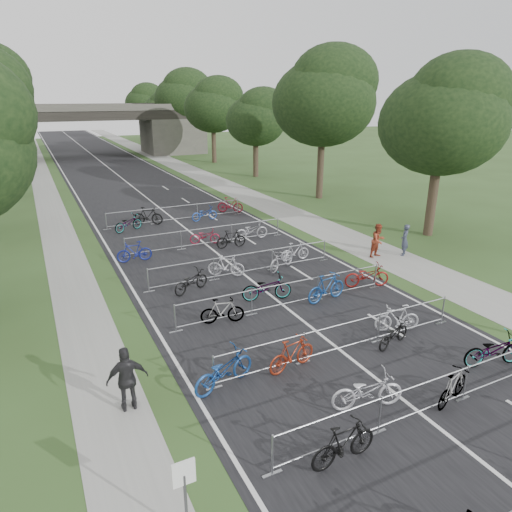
{
  "coord_description": "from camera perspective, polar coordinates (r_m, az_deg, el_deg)",
  "views": [
    {
      "loc": [
        -8.54,
        -3.51,
        8.14
      ],
      "look_at": [
        0.33,
        14.37,
        1.1
      ],
      "focal_mm": 32.0,
      "sensor_mm": 36.0,
      "label": 1
    }
  ],
  "objects": [
    {
      "name": "road",
      "position": [
        54.8,
        -17.38,
        10.03
      ],
      "size": [
        11.0,
        140.0,
        0.01
      ],
      "primitive_type": "cube",
      "color": "black",
      "rests_on": "ground"
    },
    {
      "name": "sidewalk_right",
      "position": [
        56.6,
        -9.27,
        10.92
      ],
      "size": [
        3.0,
        140.0,
        0.01
      ],
      "primitive_type": "cube",
      "color": "gray",
      "rests_on": "ground"
    },
    {
      "name": "sidewalk_left",
      "position": [
        54.14,
        -25.28,
        8.96
      ],
      "size": [
        2.0,
        140.0,
        0.01
      ],
      "primitive_type": "cube",
      "color": "gray",
      "rests_on": "ground"
    },
    {
      "name": "lane_markings",
      "position": [
        54.8,
        -17.38,
        10.02
      ],
      "size": [
        0.12,
        140.0,
        0.0
      ],
      "primitive_type": "cube",
      "color": "silver",
      "rests_on": "ground"
    },
    {
      "name": "overpass_bridge",
      "position": [
        69.2,
        -19.88,
        14.51
      ],
      "size": [
        31.0,
        8.0,
        7.05
      ],
      "color": "#484740",
      "rests_on": "ground"
    },
    {
      "name": "park_sign",
      "position": [
        9.63,
        -8.92,
        -26.42
      ],
      "size": [
        0.45,
        0.06,
        1.83
      ],
      "color": "#4C4C51",
      "rests_on": "ground"
    },
    {
      "name": "tree_right_0",
      "position": [
        29.12,
        22.56,
        15.63
      ],
      "size": [
        7.17,
        7.17,
        10.93
      ],
      "color": "#33261C",
      "rests_on": "ground"
    },
    {
      "name": "tree_right_1",
      "position": [
        38.17,
        8.65,
        18.87
      ],
      "size": [
        8.18,
        8.18,
        12.47
      ],
      "color": "#33261C",
      "rests_on": "ground"
    },
    {
      "name": "tree_right_2",
      "position": [
        48.58,
        0.12,
        16.85
      ],
      "size": [
        6.16,
        6.16,
        9.39
      ],
      "color": "#33261C",
      "rests_on": "ground"
    },
    {
      "name": "tree_right_3",
      "position": [
        59.53,
        -5.3,
        18.19
      ],
      "size": [
        7.17,
        7.17,
        10.93
      ],
      "color": "#33261C",
      "rests_on": "ground"
    },
    {
      "name": "tree_right_4",
      "position": [
        70.83,
        -9.07,
        19.01
      ],
      "size": [
        8.18,
        8.18,
        12.47
      ],
      "color": "#33261C",
      "rests_on": "ground"
    },
    {
      "name": "tree_right_5",
      "position": [
        82.36,
        -11.67,
        17.53
      ],
      "size": [
        6.16,
        6.16,
        9.39
      ],
      "color": "#33261C",
      "rests_on": "ground"
    },
    {
      "name": "tree_left_6",
      "position": [
        91.5,
        -29.4,
        16.04
      ],
      "size": [
        6.72,
        6.72,
        10.25
      ],
      "color": "#33261C",
      "rests_on": "ground"
    },
    {
      "name": "tree_right_6",
      "position": [
        93.97,
        -13.75,
        18.17
      ],
      "size": [
        7.17,
        7.17,
        10.93
      ],
      "color": "#33261C",
      "rests_on": "ground"
    },
    {
      "name": "barrier_row_1",
      "position": [
        13.46,
        20.34,
        -16.32
      ],
      "size": [
        9.7,
        0.08,
        1.1
      ],
      "color": "gray",
      "rests_on": "ground"
    },
    {
      "name": "barrier_row_2",
      "position": [
        15.66,
        10.8,
        -9.96
      ],
      "size": [
        9.7,
        0.08,
        1.1
      ],
      "color": "gray",
      "rests_on": "ground"
    },
    {
      "name": "barrier_row_3",
      "position": [
        18.47,
        3.75,
        -4.89
      ],
      "size": [
        9.7,
        0.08,
        1.1
      ],
      "color": "gray",
      "rests_on": "ground"
    },
    {
      "name": "barrier_row_4",
      "position": [
        21.76,
        -1.51,
        -1.01
      ],
      "size": [
        9.7,
        0.08,
        1.1
      ],
      "color": "gray",
      "rests_on": "ground"
    },
    {
      "name": "barrier_row_5",
      "position": [
        26.14,
        -6.14,
        2.43
      ],
      "size": [
        9.7,
        0.08,
        1.1
      ],
      "color": "gray",
      "rests_on": "ground"
    },
    {
      "name": "barrier_row_6",
      "position": [
        31.65,
        -9.97,
        5.25
      ],
      "size": [
        9.7,
        0.08,
        1.1
      ],
      "color": "gray",
      "rests_on": "ground"
    },
    {
      "name": "bike_4",
      "position": [
        11.57,
        10.92,
        -22.04
      ],
      "size": [
        1.84,
        0.58,
        1.09
      ],
      "primitive_type": "imported",
      "rotation": [
        0.0,
        0.0,
        1.61
      ],
      "color": "black",
      "rests_on": "ground"
    },
    {
      "name": "bike_5",
      "position": [
        13.31,
        13.73,
        -16.07
      ],
      "size": [
        2.16,
        1.22,
        1.07
      ],
      "primitive_type": "imported",
      "rotation": [
        0.0,
        0.0,
        1.31
      ],
      "color": "silver",
      "rests_on": "ground"
    },
    {
      "name": "bike_6",
      "position": [
        14.26,
        23.41,
        -14.81
      ],
      "size": [
        1.72,
        0.92,
        0.99
      ],
      "primitive_type": "imported",
      "rotation": [
        0.0,
        0.0,
        1.86
      ],
      "color": "gray",
      "rests_on": "ground"
    },
    {
      "name": "bike_7",
      "position": [
        16.51,
        27.58,
        -10.39
      ],
      "size": [
        2.19,
        1.23,
        1.09
      ],
      "primitive_type": "imported",
      "rotation": [
        0.0,
        0.0,
        1.31
      ],
      "color": "gray",
      "rests_on": "ground"
    },
    {
      "name": "bike_8",
      "position": [
        13.76,
        -4.06,
        -14.04
      ],
      "size": [
        2.28,
        1.37,
        1.13
      ],
      "primitive_type": "imported",
      "rotation": [
        0.0,
        0.0,
        1.88
      ],
      "color": "navy",
      "rests_on": "ground"
    },
    {
      "name": "bike_9",
      "position": [
        14.55,
        4.52,
        -12.13
      ],
      "size": [
        1.87,
        0.83,
        1.08
      ],
      "primitive_type": "imported",
      "rotation": [
        0.0,
        0.0,
        1.75
      ],
      "color": "maroon",
      "rests_on": "ground"
    },
    {
      "name": "bike_10",
      "position": [
        16.47,
        16.8,
        -9.35
      ],
      "size": [
        1.77,
        1.02,
        0.88
      ],
      "primitive_type": "imported",
      "rotation": [
        0.0,
        0.0,
        1.85
      ],
      "color": "black",
      "rests_on": "ground"
    },
    {
      "name": "bike_11",
      "position": [
        17.46,
        17.22,
        -7.44
      ],
      "size": [
        1.75,
        1.0,
        1.02
      ],
      "primitive_type": "imported",
      "rotation": [
        0.0,
        0.0,
        4.38
      ],
      "color": "silver",
      "rests_on": "ground"
    },
    {
      "name": "bike_12",
      "position": [
        17.27,
        -4.23,
        -6.88
      ],
      "size": [
        1.73,
        0.9,
        1.0
      ],
      "primitive_type": "imported",
      "rotation": [
        0.0,
        0.0,
        1.3
      ],
      "color": "gray",
      "rests_on": "ground"
    },
    {
      "name": "bike_13",
      "position": [
        19.09,
        1.36,
        -3.99
      ],
      "size": [
        2.23,
        1.21,
        1.11
      ],
      "primitive_type": "imported",
      "rotation": [
        0.0,
        0.0,
        1.33
      ],
      "color": "gray",
      "rests_on": "ground"
    },
    {
      "name": "bike_14",
      "position": [
        19.2,
        8.81,
        -3.93
      ],
      "size": [
        2.06,
        0.85,
        1.2
      ],
      "primitive_type": "imported",
      "rotation": [
        0.0,
        0.0,
        1.72
      ],
      "color": "navy",
      "rests_on": "ground"
    },
    {
      "name": "bike_15",
      "position": [
        20.97,
        13.68,
        -2.41
      ],
      "size": [
        2.16,
        1.31,
        1.07
      ],
      "primitive_type": "imported",
      "rotation": [
        0.0,
        0.0,
        1.25
      ],
      "color": "maroon",
      "rests_on": "ground"
    },
    {
      "name": "bike_16",
      "position": [
        20.08,
        -8.14,
        -3.17
      ],
      "size": [
        1.96,
        1.33,
        0.98
      ],
      "primitive_type": "imported",
      "rotation": [
        0.0,
        0.0,
        1.98
      ],
      "color": "black",
      "rests_on": "ground"
    },
    {
      "name": "bike_17",
      "position": [
        21.61,
        -3.77,
        -1.23
      ],
      "size": [
        1.76,
        1.33,
        1.06
      ],
      "primitive_type": "imported",
      "rotation": [
        0.0,
        0.0,
        1.03
      ],
      "color": "#ABAAB2",
      "rests_on": "ground"
    },
    {
      "name": "bike_18",
      "position": [
        22.46,
        3.27,
        -0.34
      ],
      "size": [
        2.2,
        1.71,
        1.11
      ],
      "primitive_type": "imported",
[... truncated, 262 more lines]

